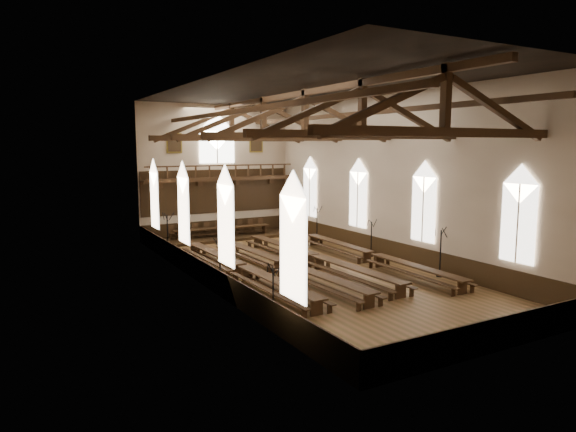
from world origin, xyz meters
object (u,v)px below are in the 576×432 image
object	(u,v)px
refectory_row_a	(242,268)
candelabrum_right_near	(440,262)
refectory_row_b	(284,265)
high_table	(222,229)
refectory_row_d	(373,256)
candelabrum_left_mid	(220,274)
candelabrum_right_far	(317,230)
dais	(222,237)
candelabrum_left_far	(168,243)
refectory_row_c	(315,258)
candelabrum_right_mid	(371,245)
candelabrum_left_near	(273,305)

from	to	relation	value
refectory_row_a	candelabrum_right_near	distance (m)	10.46
refectory_row_b	high_table	size ratio (longest dim) A/B	1.96
refectory_row_b	refectory_row_d	xyz separation A→B (m)	(5.68, -0.51, -0.01)
candelabrum_left_mid	candelabrum_right_far	bearing A→B (deg)	38.28
dais	candelabrum_left_far	bearing A→B (deg)	-143.27
refectory_row_c	candelabrum_left_mid	size ratio (longest dim) A/B	5.61
refectory_row_a	refectory_row_d	distance (m)	8.01
dais	candelabrum_right_far	xyz separation A→B (m)	(5.84, -3.98, 0.67)
refectory_row_b	refectory_row_a	bearing A→B (deg)	170.85
refectory_row_a	candelabrum_right_near	xyz separation A→B (m)	(9.32, -4.75, 0.26)
candelabrum_left_far	candelabrum_right_far	distance (m)	11.10
refectory_row_b	candelabrum_right_near	distance (m)	8.28
refectory_row_c	candelabrum_right_near	distance (m)	6.84
refectory_row_b	refectory_row_c	size ratio (longest dim) A/B	0.98
refectory_row_c	candelabrum_right_far	xyz separation A→B (m)	(4.71, 7.18, 0.21)
candelabrum_right_far	refectory_row_b	bearing A→B (deg)	-132.16
candelabrum_right_mid	refectory_row_d	bearing A→B (deg)	-124.93
refectory_row_a	candelabrum_left_far	bearing A→B (deg)	103.48
candelabrum_left_near	candelabrum_left_mid	xyz separation A→B (m)	(-0.00, 5.50, 0.06)
candelabrum_right_near	candelabrum_right_far	xyz separation A→B (m)	(-0.00, 12.14, -0.04)
dais	refectory_row_b	bearing A→B (deg)	-95.75
refectory_row_c	candelabrum_left_near	distance (m)	9.54
refectory_row_d	candelabrum_left_far	distance (m)	12.82
refectory_row_c	candelabrum_right_near	world-z (taller)	candelabrum_right_near
refectory_row_b	candelabrum_right_mid	world-z (taller)	candelabrum_right_mid
refectory_row_a	candelabrum_left_mid	distance (m)	2.26
candelabrum_left_far	candelabrum_right_mid	xyz separation A→B (m)	(11.10, -6.38, -0.13)
refectory_row_c	dais	distance (m)	11.22
refectory_row_b	candelabrum_right_mid	size ratio (longest dim) A/B	6.16
candelabrum_left_mid	candelabrum_left_far	xyz separation A→B (m)	(0.00, 8.81, 0.05)
refectory_row_a	dais	world-z (taller)	refectory_row_a
dais	candelabrum_right_near	world-z (taller)	candelabrum_right_near
refectory_row_d	dais	world-z (taller)	refectory_row_d
refectory_row_c	high_table	xyz separation A→B (m)	(-1.13, 11.16, 0.21)
refectory_row_a	dais	size ratio (longest dim) A/B	1.27
refectory_row_d	candelabrum_right_mid	xyz separation A→B (m)	(1.35, 1.93, 0.18)
candelabrum_left_near	candelabrum_right_mid	distance (m)	13.64
candelabrum_left_near	candelabrum_left_far	bearing A→B (deg)	90.00
dais	high_table	bearing A→B (deg)	-74.29
refectory_row_c	high_table	world-z (taller)	high_table
candelabrum_left_near	candelabrum_right_near	xyz separation A→B (m)	(11.10, 2.12, 0.07)
candelabrum_left_mid	candelabrum_right_mid	xyz separation A→B (m)	(11.10, 2.43, -0.08)
refectory_row_a	candelabrum_left_far	world-z (taller)	candelabrum_left_far
refectory_row_b	refectory_row_d	bearing A→B (deg)	-5.09
refectory_row_a	refectory_row_c	xyz separation A→B (m)	(4.60, 0.21, 0.01)
candelabrum_left_far	candelabrum_right_far	xyz separation A→B (m)	(11.10, -0.05, -0.07)
candelabrum_left_far	candelabrum_right_mid	world-z (taller)	candelabrum_left_far
dais	candelabrum_right_far	world-z (taller)	candelabrum_right_far
refectory_row_c	dais	bearing A→B (deg)	95.79
dais	refectory_row_d	bearing A→B (deg)	-69.85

